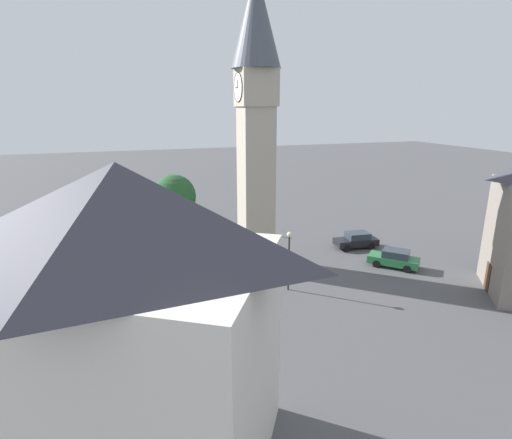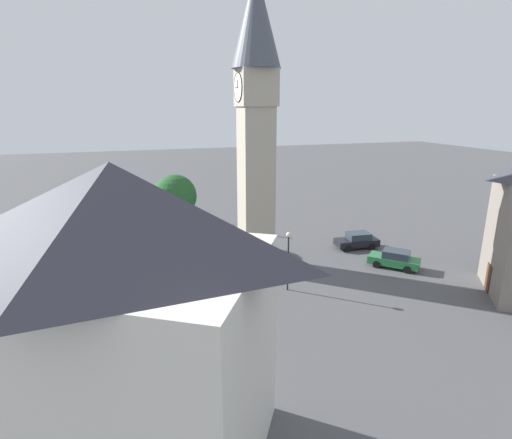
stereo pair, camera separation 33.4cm
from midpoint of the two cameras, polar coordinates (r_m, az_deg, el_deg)
name	(u,v)px [view 1 (the left image)]	position (r m, az deg, el deg)	size (l,w,h in m)	color
ground_plane	(256,264)	(35.22, -0.27, -6.34)	(200.00, 200.00, 0.00)	#4C4C4F
clock_tower	(256,101)	(32.63, -0.31, 16.36)	(3.81, 3.81, 23.16)	gray
car_blue_kerb	(219,303)	(27.22, -5.55, -11.63)	(4.23, 2.03, 1.53)	#236B38
car_silver_kerb	(226,235)	(40.75, -4.44, -2.13)	(4.45, 2.88, 1.53)	#2D5BB7
car_red_corner	(356,240)	(40.11, 13.76, -2.85)	(2.12, 4.28, 1.53)	black
car_white_side	(394,258)	(36.30, 18.68, -5.23)	(4.15, 4.07, 1.53)	#236B38
pedestrian	(265,226)	(42.68, 1.03, -0.91)	(0.41, 0.44, 1.69)	#706656
tree	(174,196)	(40.23, -11.70, 3.22)	(4.21, 4.21, 6.87)	brown
building_shop_left	(129,320)	(15.60, -18.06, -13.29)	(11.81, 12.69, 11.52)	silver
lamp_post	(289,251)	(29.51, 4.35, -4.47)	(0.36, 0.36, 4.51)	black
road_sign	(202,252)	(32.84, -7.86, -4.61)	(0.60, 0.07, 2.80)	gray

